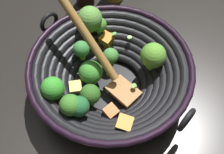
# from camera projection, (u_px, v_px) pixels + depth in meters

# --- Properties ---
(ground_plane) EXTENTS (4.00, 4.00, 0.00)m
(ground_plane) POSITION_uv_depth(u_px,v_px,m) (111.00, 88.00, 0.70)
(ground_plane) COLOR black
(wok) EXTENTS (0.36, 0.36, 0.22)m
(wok) POSITION_uv_depth(u_px,v_px,m) (109.00, 73.00, 0.65)
(wok) COLOR black
(wok) RESTS_ON ground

